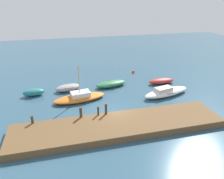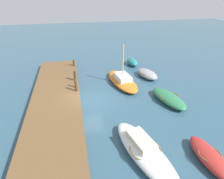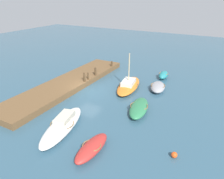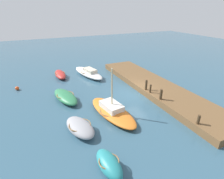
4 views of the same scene
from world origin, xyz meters
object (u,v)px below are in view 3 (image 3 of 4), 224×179
at_px(rowboat_green, 139,108).
at_px(mooring_post_east, 84,77).
at_px(rowboat_red, 92,148).
at_px(dinghy_teal, 163,75).
at_px(marker_buoy, 174,155).
at_px(sailboat_orange, 129,85).
at_px(motorboat_white, 63,125).
at_px(mooring_post_mid_east, 88,76).
at_px(mooring_post_mid_west, 95,72).
at_px(mooring_post_west, 112,64).
at_px(rowboat_grey, 158,87).

relative_size(rowboat_green, mooring_post_east, 4.06).
relative_size(rowboat_green, rowboat_red, 1.23).
bearing_deg(dinghy_teal, marker_buoy, 15.59).
height_order(rowboat_red, mooring_post_east, mooring_post_east).
xyz_separation_m(sailboat_orange, rowboat_red, (10.93, 2.31, -0.03)).
xyz_separation_m(motorboat_white, mooring_post_mid_east, (-8.64, -3.50, 0.61)).
relative_size(rowboat_red, marker_buoy, 8.49).
height_order(motorboat_white, mooring_post_mid_west, mooring_post_mid_west).
relative_size(rowboat_green, mooring_post_west, 6.11).
distance_m(motorboat_white, rowboat_green, 6.91).
bearing_deg(sailboat_orange, motorboat_white, -15.59).
height_order(mooring_post_mid_west, marker_buoy, mooring_post_mid_west).
distance_m(rowboat_green, rowboat_red, 6.67).
distance_m(rowboat_grey, mooring_post_east, 8.27).
bearing_deg(mooring_post_east, rowboat_green, 72.72).
xyz_separation_m(rowboat_grey, sailboat_orange, (1.08, -3.04, -0.00)).
distance_m(sailboat_orange, mooring_post_mid_east, 4.83).
height_order(rowboat_red, dinghy_teal, dinghy_teal).
height_order(sailboat_orange, mooring_post_east, sailboat_orange).
distance_m(rowboat_red, mooring_post_mid_west, 13.28).
bearing_deg(mooring_post_mid_east, sailboat_orange, 104.56).
xyz_separation_m(mooring_post_mid_west, marker_buoy, (9.18, 11.92, -0.90)).
relative_size(motorboat_white, mooring_post_west, 8.84).
height_order(mooring_post_mid_west, mooring_post_mid_east, mooring_post_mid_west).
bearing_deg(rowboat_red, dinghy_teal, 178.57).
xyz_separation_m(motorboat_white, rowboat_green, (-5.55, 4.12, -0.06)).
distance_m(motorboat_white, mooring_post_mid_east, 9.34).
relative_size(rowboat_grey, mooring_post_east, 3.14).
bearing_deg(mooring_post_mid_east, mooring_post_east, 0.00).
relative_size(rowboat_grey, dinghy_teal, 1.36).
xyz_separation_m(mooring_post_west, mooring_post_mid_east, (5.72, 0.00, 0.07)).
distance_m(dinghy_teal, mooring_post_mid_east, 9.50).
bearing_deg(rowboat_grey, motorboat_white, -33.98).
xyz_separation_m(dinghy_teal, marker_buoy, (13.83, 4.77, -0.22)).
bearing_deg(marker_buoy, dinghy_teal, -160.95).
bearing_deg(marker_buoy, motorboat_white, -82.99).
relative_size(sailboat_orange, rowboat_red, 1.71).
height_order(sailboat_orange, marker_buoy, sailboat_orange).
bearing_deg(rowboat_grey, dinghy_teal, 174.40).
bearing_deg(mooring_post_mid_east, marker_buoy, 57.47).
distance_m(sailboat_orange, marker_buoy, 11.44).
bearing_deg(mooring_post_west, sailboat_orange, 45.71).
bearing_deg(mooring_post_west, mooring_post_mid_east, 0.00).
distance_m(dinghy_teal, mooring_post_west, 7.19).
bearing_deg(mooring_post_mid_west, dinghy_teal, 123.01).
xyz_separation_m(rowboat_grey, rowboat_green, (5.37, -0.05, -0.02)).
distance_m(rowboat_green, marker_buoy, 6.24).
xyz_separation_m(mooring_post_mid_west, mooring_post_east, (2.30, 0.00, 0.04)).
height_order(rowboat_grey, marker_buoy, rowboat_grey).
height_order(rowboat_green, mooring_post_mid_east, mooring_post_mid_east).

